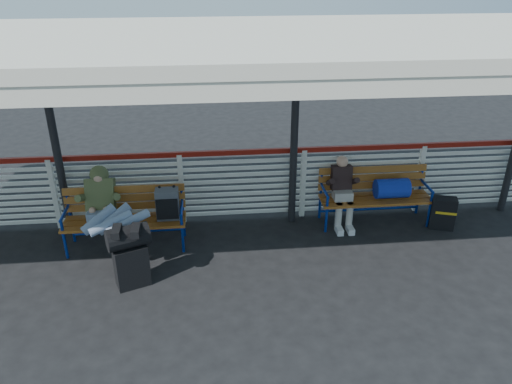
{
  "coord_description": "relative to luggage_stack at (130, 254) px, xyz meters",
  "views": [
    {
      "loc": [
        0.48,
        -5.49,
        4.1
      ],
      "look_at": [
        1.13,
        1.0,
        0.92
      ],
      "focal_mm": 35.0,
      "sensor_mm": 36.0,
      "label": 1
    }
  ],
  "objects": [
    {
      "name": "canopy",
      "position": [
        0.62,
        0.67,
        2.55
      ],
      "size": [
        12.6,
        3.6,
        3.16
      ],
      "color": "silver",
      "rests_on": "ground"
    },
    {
      "name": "companion_person",
      "position": [
        3.21,
        1.36,
        0.11
      ],
      "size": [
        0.32,
        0.66,
        1.15
      ],
      "color": "#ABA39B",
      "rests_on": "ground"
    },
    {
      "name": "traveler_man",
      "position": [
        -0.35,
        0.69,
        0.24
      ],
      "size": [
        0.94,
        1.63,
        0.77
      ],
      "color": "#7C8CA7",
      "rests_on": "ground"
    },
    {
      "name": "bench_left",
      "position": [
        0.02,
        1.03,
        0.11
      ],
      "size": [
        1.8,
        0.56,
        0.94
      ],
      "color": "#A0671F",
      "rests_on": "ground"
    },
    {
      "name": "ground",
      "position": [
        0.62,
        -0.2,
        -0.49
      ],
      "size": [
        60.0,
        60.0,
        0.0
      ],
      "primitive_type": "plane",
      "color": "black",
      "rests_on": "ground"
    },
    {
      "name": "bench_right",
      "position": [
        3.87,
        1.38,
        0.09
      ],
      "size": [
        1.8,
        0.56,
        0.92
      ],
      "color": "#A0671F",
      "rests_on": "ground"
    },
    {
      "name": "fence",
      "position": [
        0.62,
        1.7,
        0.17
      ],
      "size": [
        12.08,
        0.08,
        1.24
      ],
      "color": "silver",
      "rests_on": "ground"
    },
    {
      "name": "suitcase_side",
      "position": [
        4.81,
        1.06,
        -0.22
      ],
      "size": [
        0.43,
        0.34,
        0.54
      ],
      "rotation": [
        0.0,
        0.0,
        -0.31
      ],
      "color": "black",
      "rests_on": "ground"
    },
    {
      "name": "luggage_stack",
      "position": [
        0.0,
        0.0,
        0.0
      ],
      "size": [
        0.62,
        0.48,
        0.9
      ],
      "rotation": [
        0.0,
        0.0,
        0.37
      ],
      "color": "black",
      "rests_on": "ground"
    }
  ]
}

